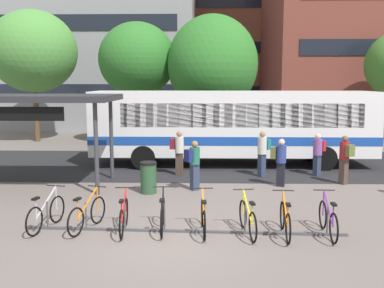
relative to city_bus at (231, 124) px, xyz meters
The scene contains 25 objects.
ground 9.61m from the city_bus, 101.90° to the right, with size 200.00×200.00×0.00m, color #6B605B.
bus_lane_asphalt 2.63m from the city_bus, behind, with size 80.00×7.20×0.01m, color #232326.
city_bus is the anchor object (origin of this frame).
bike_rack 9.04m from the city_bus, 100.62° to the right, with size 7.73×0.41×0.70m.
parked_bicycle_silver_0 10.05m from the city_bus, 120.54° to the right, with size 0.56×1.70×0.99m.
parked_bicycle_orange_1 9.60m from the city_bus, 115.09° to the right, with size 0.66×1.66×0.99m.
parked_bicycle_red_2 9.37m from the city_bus, 109.58° to the right, with size 0.52×1.72×0.99m.
parked_bicycle_black_3 9.00m from the city_bus, 104.14° to the right, with size 0.52×1.72×0.99m.
parked_bicycle_orange_4 8.94m from the city_bus, 97.69° to the right, with size 0.52×1.72×0.99m.
parked_bicycle_yellow_5 8.95m from the city_bus, 90.84° to the right, with size 0.52×1.71×0.99m.
parked_bicycle_orange_6 9.06m from the city_bus, 85.25° to the right, with size 0.52×1.72×0.99m.
parked_bicycle_purple_7 9.14m from the city_bus, 78.77° to the right, with size 0.52×1.72×0.99m.
transit_shelter 8.38m from the city_bus, 150.50° to the right, with size 6.05×3.17×3.16m.
commuter_olive_pack_0 5.31m from the city_bus, 43.56° to the right, with size 0.51×0.60×1.74m.
commuter_teal_pack_1 2.75m from the city_bus, 65.80° to the right, with size 0.60×0.57×1.74m.
commuter_navy_pack_2 4.92m from the city_bus, 107.99° to the right, with size 0.60×0.57×1.67m.
commuter_red_pack_4 4.00m from the city_bus, 34.23° to the right, with size 0.60×0.58×1.65m.
commuter_olive_pack_5 4.30m from the city_bus, 69.54° to the right, with size 0.60×0.48×1.66m.
commuter_maroon_pack_6 3.20m from the city_bus, 133.68° to the right, with size 0.57×0.41×1.73m.
trash_bin 5.96m from the city_bus, 120.65° to the right, with size 0.55×0.55×1.03m.
street_tree_0 13.89m from the city_bus, 147.32° to the left, with size 5.16×5.16×7.81m.
street_tree_2 6.31m from the city_bus, 96.88° to the left, with size 4.99×4.99×7.27m.
street_tree_3 8.81m from the city_bus, 127.27° to the left, with size 4.44×4.44×7.00m.
building_left_wing 22.05m from the city_bus, 119.44° to the left, with size 17.06×13.14×14.40m.
building_centre_block 31.69m from the city_bus, 92.21° to the left, with size 17.45×12.45×13.01m.
Camera 1 is at (0.75, -9.59, 3.61)m, focal length 40.74 mm.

